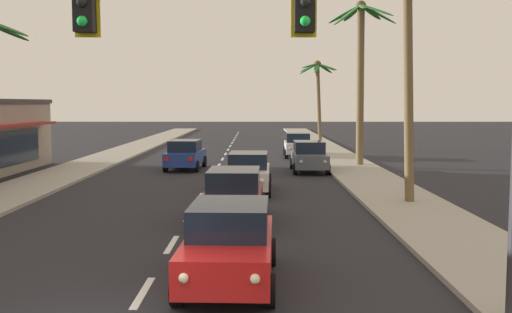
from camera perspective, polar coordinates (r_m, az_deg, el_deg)
sidewalk_right at (r=30.12m, az=10.47°, el=-1.96°), size 3.20×110.00×0.14m
sidewalk_left at (r=31.27m, az=-18.92°, el=-1.90°), size 3.20×110.00×0.14m
lane_markings at (r=28.96m, az=-3.74°, el=-2.31°), size 4.28×86.51×0.01m
traffic_signal_mast at (r=9.75m, az=5.58°, el=11.39°), size 10.72×0.41×6.93m
sedan_lead_at_stop_bar at (r=12.51m, az=-2.72°, el=-8.34°), size 2.06×4.50×1.68m
sedan_third_in_queue at (r=18.75m, az=-2.30°, el=-3.79°), size 2.05×4.49×1.68m
sedan_fifth_in_queue at (r=25.03m, az=-0.88°, el=-1.52°), size 2.05×4.49×1.68m
sedan_oncoming_far at (r=33.88m, az=-6.96°, el=0.20°), size 2.15×4.53×1.68m
sedan_parked_nearest_kerb at (r=32.58m, az=5.02°, el=0.02°), size 1.95×4.45×1.68m
sedan_parked_mid_kerb at (r=41.65m, az=3.92°, el=1.16°), size 2.00×4.47×1.68m
palm_right_second at (r=22.59m, az=14.33°, el=13.11°), size 4.30×4.72×9.74m
palm_right_third at (r=35.48m, az=9.95°, el=9.32°), size 3.91×4.46×9.71m
palm_right_farthest at (r=48.30m, az=5.87°, el=7.10°), size 3.11×3.06×7.20m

